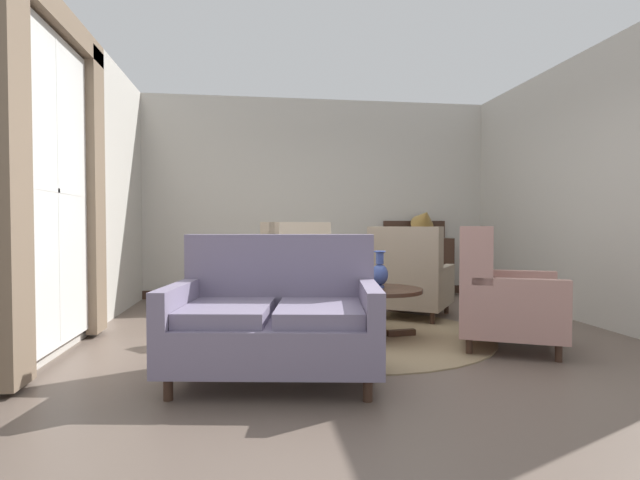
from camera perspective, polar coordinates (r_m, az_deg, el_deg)
ground at (r=4.58m, az=5.11°, el=-11.78°), size 8.52×8.52×0.00m
wall_back at (r=7.46m, az=-0.15°, el=4.92°), size 5.41×0.08×2.97m
wall_left at (r=5.51m, az=-25.11°, el=5.89°), size 0.08×4.26×2.97m
wall_right at (r=6.39m, az=26.81°, el=5.27°), size 0.08×4.26×2.97m
baseboard_back at (r=7.46m, az=-0.09°, el=-6.04°), size 5.25×0.03×0.12m
area_rug at (r=4.86m, az=4.30°, el=-10.91°), size 2.61×2.61×0.01m
window_with_curtains at (r=4.45m, az=-28.09°, el=7.15°), size 0.12×1.94×2.78m
coffee_table at (r=4.67m, az=7.01°, el=-6.77°), size 0.80×0.80×0.48m
porcelain_vase at (r=4.69m, az=6.97°, el=-3.78°), size 0.16×0.16×0.35m
settee at (r=3.46m, az=-5.24°, el=-9.29°), size 1.54×1.12×1.00m
armchair_foreground_right at (r=5.74m, az=10.48°, el=-4.68°), size 1.17×1.20×1.05m
armchair_near_window at (r=5.33m, az=-4.40°, el=-4.92°), size 1.21×1.21×1.10m
armchair_beside_settee at (r=4.58m, az=20.23°, el=-6.24°), size 1.12×1.13×1.06m
side_table at (r=6.27m, az=9.59°, el=-4.27°), size 0.60×0.60×0.68m
sideboard at (r=7.53m, az=11.34°, el=-2.63°), size 0.98×0.42×1.14m
gramophone at (r=7.43m, az=11.96°, el=2.18°), size 0.38×0.48×0.53m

